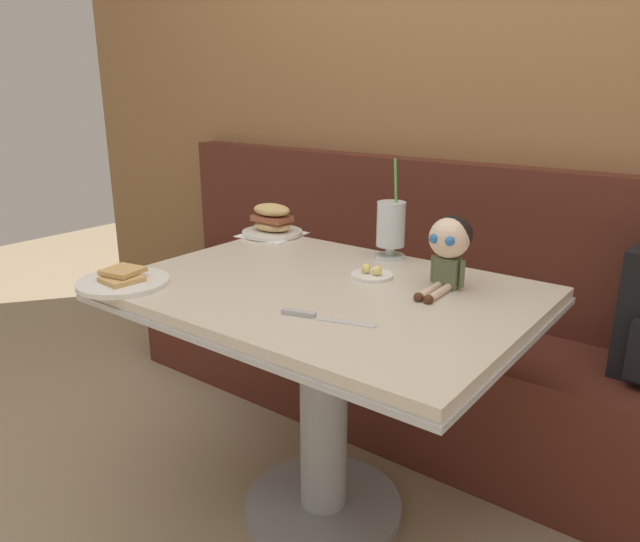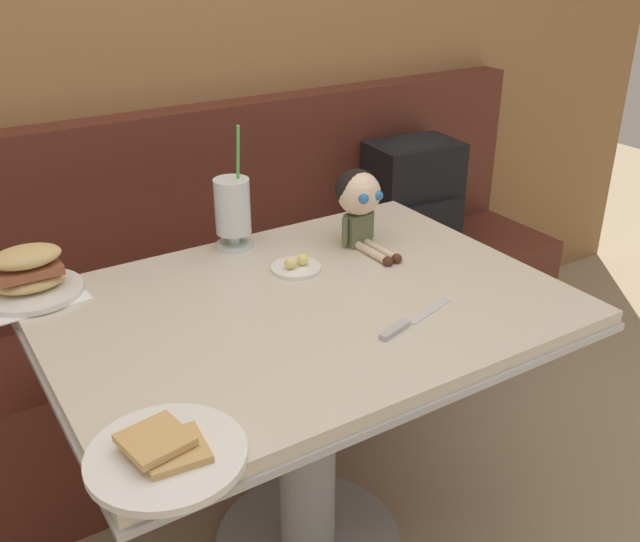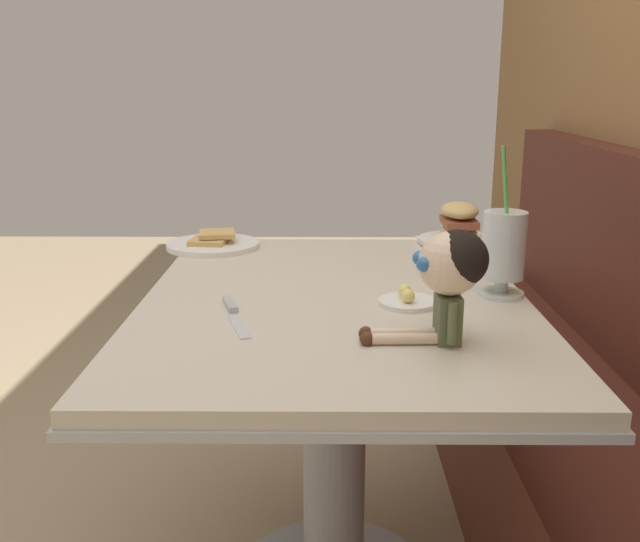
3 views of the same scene
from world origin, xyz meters
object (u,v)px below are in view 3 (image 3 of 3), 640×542
(toast_plate, at_px, (213,243))
(milkshake_glass, at_px, (504,249))
(butter_knife, at_px, (233,310))
(seated_doll, at_px, (450,270))
(sandwich_plate, at_px, (459,227))
(butter_saucer, at_px, (407,300))

(toast_plate, xyz_separation_m, milkshake_glass, (0.45, 0.67, 0.09))
(butter_knife, height_order, seated_doll, seated_doll)
(butter_knife, xyz_separation_m, seated_doll, (0.16, 0.39, 0.12))
(sandwich_plate, bearing_deg, milkshake_glass, 0.11)
(milkshake_glass, relative_size, butter_knife, 1.37)
(butter_saucer, xyz_separation_m, seated_doll, (0.21, 0.05, 0.12))
(toast_plate, height_order, butter_knife, toast_plate)
(sandwich_plate, bearing_deg, butter_saucer, -19.90)
(milkshake_glass, distance_m, seated_doll, 0.32)
(toast_plate, xyz_separation_m, butter_knife, (0.56, 0.12, -0.01))
(milkshake_glass, distance_m, butter_knife, 0.57)
(sandwich_plate, xyz_separation_m, seated_doll, (0.77, -0.16, 0.08))
(sandwich_plate, relative_size, seated_doll, 1.00)
(milkshake_glass, xyz_separation_m, sandwich_plate, (-0.50, -0.00, -0.06))
(sandwich_plate, distance_m, butter_saucer, 0.60)
(butter_saucer, relative_size, seated_doll, 0.55)
(milkshake_glass, bearing_deg, seated_doll, -30.06)
(toast_plate, distance_m, butter_saucer, 0.69)
(butter_knife, bearing_deg, milkshake_glass, 101.80)
(butter_knife, distance_m, seated_doll, 0.44)
(seated_doll, bearing_deg, sandwich_plate, 168.46)
(sandwich_plate, height_order, seated_doll, seated_doll)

